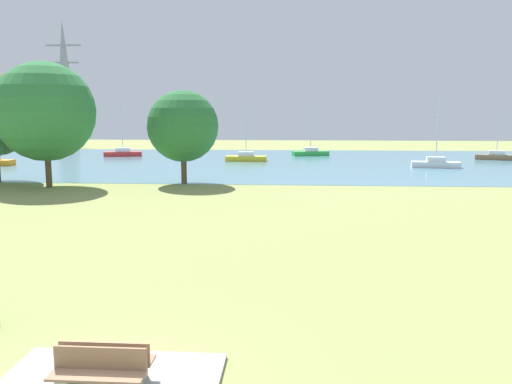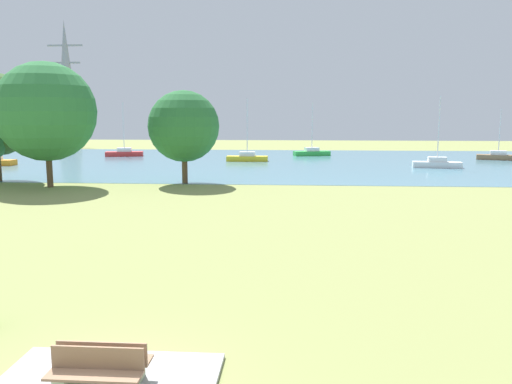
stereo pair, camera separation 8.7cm
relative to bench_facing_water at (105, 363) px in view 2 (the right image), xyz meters
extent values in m
plane|color=#8C9351|center=(0.00, 21.73, -0.47)|extent=(160.00, 160.00, 0.00)
cube|color=#9BA67E|center=(-0.60, 0.05, -0.17)|extent=(0.24, 0.44, 0.40)
cube|color=#9BA67E|center=(0.60, 0.05, -0.17)|extent=(0.24, 0.44, 0.40)
cube|color=#89664B|center=(0.00, 0.05, 0.06)|extent=(1.80, 0.48, 0.05)
cube|color=#89664B|center=(0.00, -0.16, 0.30)|extent=(1.80, 0.05, 0.44)
cube|color=#89664B|center=(0.00, -0.59, 0.06)|extent=(1.80, 0.48, 0.05)
cube|color=#89664B|center=(0.00, -0.37, 0.30)|extent=(1.80, 0.05, 0.44)
cube|color=teal|center=(0.00, 49.73, -0.46)|extent=(140.00, 40.00, 0.02)
cube|color=brown|center=(28.46, 54.20, -0.15)|extent=(5.03, 2.94, 0.60)
cube|color=white|center=(28.46, 54.20, 0.40)|extent=(2.06, 1.61, 0.50)
cylinder|color=silver|center=(28.46, 54.20, 2.91)|extent=(0.10, 0.10, 5.53)
cube|color=green|center=(6.20, 58.99, -0.15)|extent=(5.03, 2.72, 0.60)
cube|color=white|center=(6.20, 58.99, 0.40)|extent=(2.03, 1.54, 0.50)
cylinder|color=silver|center=(6.20, 58.99, 3.35)|extent=(0.10, 0.10, 6.41)
cube|color=yellow|center=(-1.67, 50.14, -0.15)|extent=(4.81, 1.54, 0.60)
cube|color=white|center=(-1.67, 50.14, 0.40)|extent=(1.81, 1.11, 0.50)
cylinder|color=silver|center=(-1.67, 50.14, 3.50)|extent=(0.10, 0.10, 6.69)
cube|color=red|center=(-18.47, 56.32, -0.15)|extent=(5.01, 2.54, 0.60)
cube|color=white|center=(-18.47, 56.32, 0.40)|extent=(2.00, 1.48, 0.50)
cylinder|color=silver|center=(-18.47, 56.32, 3.38)|extent=(0.10, 0.10, 6.46)
cube|color=white|center=(18.47, 44.06, -0.15)|extent=(4.97, 2.19, 0.60)
cube|color=white|center=(18.47, 44.06, 0.40)|extent=(1.94, 1.35, 0.50)
cylinder|color=silver|center=(18.47, 44.06, 3.47)|extent=(0.10, 0.10, 6.64)
cylinder|color=brown|center=(-14.47, 27.37, 1.06)|extent=(0.44, 0.44, 3.06)
sphere|color=#2E753C|center=(-14.47, 27.37, 5.14)|extent=(7.28, 7.28, 7.28)
cylinder|color=brown|center=(-4.81, 30.12, 0.81)|extent=(0.44, 0.44, 2.56)
sphere|color=#296C36|center=(-4.81, 30.12, 4.03)|extent=(5.55, 5.55, 5.55)
cone|color=gray|center=(-37.08, 81.53, 10.58)|extent=(4.40, 4.40, 22.10)
cube|color=gray|center=(-37.08, 81.53, 17.21)|extent=(6.40, 0.30, 0.30)
cube|color=gray|center=(-37.08, 81.53, 14.21)|extent=(5.20, 0.30, 0.30)
camera|label=1|loc=(3.57, -9.22, 4.86)|focal=35.70mm
camera|label=2|loc=(3.66, -9.21, 4.86)|focal=35.70mm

